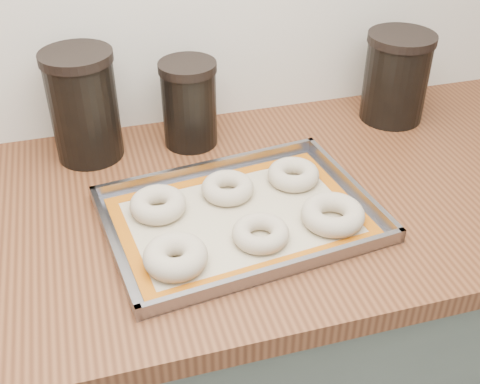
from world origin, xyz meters
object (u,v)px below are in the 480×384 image
object	(u,v)px
bagel_front_left	(175,257)
bagel_back_left	(158,205)
bagel_front_mid	(261,233)
canister_right	(396,77)
bagel_front_right	(333,214)
baking_tray	(240,217)
canister_mid	(189,104)
bagel_back_right	(293,174)
bagel_back_mid	(228,188)
canister_left	(84,106)

from	to	relation	value
bagel_front_left	bagel_back_left	distance (m)	0.15
bagel_front_mid	canister_right	xyz separation A→B (m)	(0.42, 0.34, 0.08)
bagel_front_right	canister_right	distance (m)	0.44
baking_tray	canister_mid	xyz separation A→B (m)	(-0.03, 0.29, 0.08)
bagel_back_left	canister_mid	size ratio (longest dim) A/B	0.56
bagel_front_right	bagel_back_left	bearing A→B (deg)	158.56
bagel_front_left	bagel_back_left	size ratio (longest dim) A/B	1.03
canister_mid	canister_right	world-z (taller)	canister_right
bagel_front_right	bagel_back_left	world-z (taller)	same
baking_tray	bagel_back_right	size ratio (longest dim) A/B	5.05
baking_tray	bagel_front_left	size ratio (longest dim) A/B	4.81
bagel_back_right	canister_mid	xyz separation A→B (m)	(-0.15, 0.21, 0.07)
bagel_front_left	bagel_back_left	world-z (taller)	bagel_front_left
baking_tray	canister_right	distance (m)	0.52
baking_tray	bagel_back_right	distance (m)	0.15
bagel_back_right	bagel_front_right	bearing A→B (deg)	-81.07
canister_mid	bagel_back_right	bearing A→B (deg)	-53.38
bagel_front_mid	bagel_back_mid	bearing A→B (deg)	97.61
bagel_back_mid	canister_left	bearing A→B (deg)	136.00
bagel_front_right	bagel_back_right	size ratio (longest dim) A/B	1.12
bagel_front_right	canister_right	bearing A→B (deg)	49.33
bagel_front_mid	canister_mid	size ratio (longest dim) A/B	0.53
baking_tray	bagel_back_mid	xyz separation A→B (m)	(-0.00, 0.07, 0.01)
canister_left	canister_mid	xyz separation A→B (m)	(0.21, -0.01, -0.02)
bagel_front_left	canister_mid	distance (m)	0.40
bagel_back_right	canister_left	distance (m)	0.43
bagel_back_mid	canister_mid	size ratio (longest dim) A/B	0.54
bagel_back_left	canister_right	xyz separation A→B (m)	(0.57, 0.22, 0.08)
bagel_front_mid	canister_left	bearing A→B (deg)	124.44
bagel_back_right	canister_mid	world-z (taller)	canister_mid
bagel_front_mid	bagel_back_mid	xyz separation A→B (m)	(-0.02, 0.14, 0.00)
canister_left	canister_mid	size ratio (longest dim) A/B	1.24
bagel_back_right	canister_right	bearing A→B (deg)	32.15
bagel_back_left	canister_mid	xyz separation A→B (m)	(0.11, 0.23, 0.07)
bagel_back_left	bagel_back_right	world-z (taller)	bagel_back_left
bagel_back_left	canister_right	size ratio (longest dim) A/B	0.51
bagel_front_mid	bagel_front_right	world-z (taller)	bagel_front_right
bagel_front_mid	bagel_back_left	bearing A→B (deg)	140.71
bagel_back_left	bagel_front_right	bearing A→B (deg)	-21.44
bagel_front_left	bagel_back_right	xyz separation A→B (m)	(0.26, 0.17, -0.00)
bagel_front_left	bagel_back_right	size ratio (longest dim) A/B	1.05
baking_tray	bagel_back_mid	world-z (taller)	bagel_back_mid
bagel_back_left	bagel_back_mid	world-z (taller)	bagel_back_left
bagel_back_left	baking_tray	bearing A→B (deg)	-21.92
bagel_front_mid	bagel_back_right	xyz separation A→B (m)	(0.11, 0.15, 0.00)
bagel_back_right	baking_tray	bearing A→B (deg)	-147.99
bagel_front_left	bagel_back_right	distance (m)	0.31
bagel_front_left	canister_mid	size ratio (longest dim) A/B	0.57
bagel_front_mid	bagel_back_right	distance (m)	0.19
bagel_front_left	canister_mid	world-z (taller)	canister_mid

